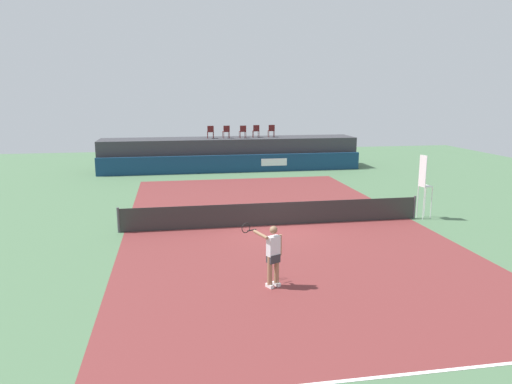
# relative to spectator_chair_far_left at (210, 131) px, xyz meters

# --- Properties ---
(ground_plane) EXTENTS (48.00, 48.00, 0.00)m
(ground_plane) POSITION_rel_spectator_chair_far_left_xyz_m (1.35, -12.11, -2.69)
(ground_plane) COLOR #4C704C
(court_inner) EXTENTS (12.00, 22.00, 0.00)m
(court_inner) POSITION_rel_spectator_chair_far_left_xyz_m (1.35, -15.11, -2.69)
(court_inner) COLOR maroon
(court_inner) RESTS_ON ground
(line_near_baseline) EXTENTS (12.00, 0.10, 0.00)m
(line_near_baseline) POSITION_rel_spectator_chair_far_left_xyz_m (1.35, -26.06, -2.69)
(line_near_baseline) COLOR white
(line_near_baseline) RESTS_ON court_inner
(sponsor_wall) EXTENTS (18.00, 0.22, 1.20)m
(sponsor_wall) POSITION_rel_spectator_chair_far_left_xyz_m (1.37, -1.61, -2.09)
(sponsor_wall) COLOR navy
(sponsor_wall) RESTS_ON ground
(spectator_platform) EXTENTS (18.00, 2.80, 2.20)m
(spectator_platform) POSITION_rel_spectator_chair_far_left_xyz_m (1.35, 0.19, -1.59)
(spectator_platform) COLOR #38383D
(spectator_platform) RESTS_ON ground
(spectator_chair_far_left) EXTENTS (0.44, 0.44, 0.89)m
(spectator_chair_far_left) POSITION_rel_spectator_chair_far_left_xyz_m (0.00, 0.00, 0.00)
(spectator_chair_far_left) COLOR #561919
(spectator_chair_far_left) RESTS_ON spectator_platform
(spectator_chair_left) EXTENTS (0.48, 0.48, 0.89)m
(spectator_chair_left) POSITION_rel_spectator_chair_far_left_xyz_m (1.11, 0.01, 0.00)
(spectator_chair_left) COLOR #561919
(spectator_chair_left) RESTS_ON spectator_platform
(spectator_chair_center) EXTENTS (0.46, 0.46, 0.89)m
(spectator_chair_center) POSITION_rel_spectator_chair_far_left_xyz_m (2.27, -0.12, 0.00)
(spectator_chair_center) COLOR #561919
(spectator_chair_center) RESTS_ON spectator_platform
(spectator_chair_right) EXTENTS (0.44, 0.44, 0.89)m
(spectator_chair_right) POSITION_rel_spectator_chair_far_left_xyz_m (3.27, 0.21, 0.00)
(spectator_chair_right) COLOR #561919
(spectator_chair_right) RESTS_ON spectator_platform
(spectator_chair_far_right) EXTENTS (0.46, 0.46, 0.89)m
(spectator_chair_far_right) POSITION_rel_spectator_chair_far_left_xyz_m (4.41, 0.26, 0.00)
(spectator_chair_far_right) COLOR #561919
(spectator_chair_far_right) RESTS_ON spectator_platform
(umpire_chair) EXTENTS (0.51, 0.51, 2.76)m
(umpire_chair) POSITION_rel_spectator_chair_far_left_xyz_m (7.90, -15.13, -1.11)
(umpire_chair) COLOR white
(umpire_chair) RESTS_ON ground
(tennis_net) EXTENTS (12.40, 0.02, 0.95)m
(tennis_net) POSITION_rel_spectator_chair_far_left_xyz_m (1.35, -15.11, -2.22)
(tennis_net) COLOR #2D2D2D
(tennis_net) RESTS_ON ground
(net_post_near) EXTENTS (0.10, 0.10, 1.00)m
(net_post_near) POSITION_rel_spectator_chair_far_left_xyz_m (-4.85, -15.11, -2.19)
(net_post_near) COLOR #4C4C51
(net_post_near) RESTS_ON ground
(net_post_far) EXTENTS (0.10, 0.10, 1.00)m
(net_post_far) POSITION_rel_spectator_chair_far_left_xyz_m (7.55, -15.11, -2.19)
(net_post_far) COLOR #4C4C51
(net_post_far) RESTS_ON ground
(tennis_player) EXTENTS (1.05, 1.05, 1.77)m
(tennis_player) POSITION_rel_spectator_chair_far_left_xyz_m (-0.03, -21.35, -1.73)
(tennis_player) COLOR white
(tennis_player) RESTS_ON court_inner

